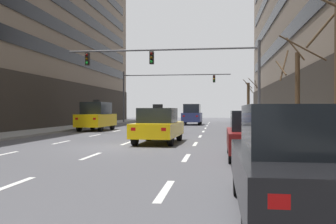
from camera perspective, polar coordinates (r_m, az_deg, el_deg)
ground_plane at (r=15.78m, az=-8.18°, el=-5.44°), size 120.00×120.00×0.00m
sidewalk_right at (r=15.65m, az=21.75°, el=-5.25°), size 3.10×80.00×0.14m
lane_stripe_l1_s3 at (r=14.35m, az=-24.29°, el=-6.02°), size 0.16×2.00×0.01m
lane_stripe_l1_s4 at (r=18.76m, az=-16.16°, el=-4.52°), size 0.16×2.00×0.01m
lane_stripe_l1_s5 at (r=23.41m, az=-11.21°, el=-3.56°), size 0.16×2.00×0.01m
lane_stripe_l1_s6 at (r=28.18m, az=-7.92°, el=-2.90°), size 0.16×2.00×0.01m
lane_stripe_l1_s7 at (r=33.02m, az=-5.59°, el=-2.43°), size 0.16×2.00×0.01m
lane_stripe_l1_s8 at (r=37.90m, az=-3.86°, el=-2.08°), size 0.16×2.00×0.01m
lane_stripe_l1_s9 at (r=42.81m, az=-2.52°, el=-1.80°), size 0.16×2.00×0.01m
lane_stripe_l1_s10 at (r=47.73m, az=-1.46°, el=-1.59°), size 0.16×2.00×0.01m
lane_stripe_l2_s2 at (r=8.44m, az=-23.41°, el=-10.47°), size 0.16×2.00×0.01m
lane_stripe_l2_s3 at (r=12.94m, az=-11.83°, el=-6.69°), size 0.16×2.00×0.01m
lane_stripe_l2_s4 at (r=17.70m, az=-6.41°, el=-4.80°), size 0.16×2.00×0.01m
lane_stripe_l2_s5 at (r=22.57m, az=-3.32°, el=-3.70°), size 0.16×2.00×0.01m
lane_stripe_l2_s6 at (r=27.49m, az=-1.34°, el=-2.98°), size 0.16×2.00×0.01m
lane_stripe_l2_s7 at (r=32.43m, az=0.04°, el=-2.48°), size 0.16×2.00×0.01m
lane_stripe_l2_s8 at (r=37.38m, az=1.06°, el=-2.11°), size 0.16×2.00×0.01m
lane_stripe_l2_s9 at (r=42.35m, az=1.83°, el=-1.83°), size 0.16×2.00×0.01m
lane_stripe_l2_s10 at (r=47.33m, az=2.45°, el=-1.60°), size 0.16×2.00×0.01m
lane_stripe_l3_s2 at (r=7.35m, az=-0.49°, el=-12.07°), size 0.16×2.00×0.01m
lane_stripe_l3_s3 at (r=12.25m, az=2.85°, el=-7.08°), size 0.16×2.00×0.01m
lane_stripe_l3_s4 at (r=17.21m, az=4.24°, el=-4.95°), size 0.16×2.00×0.01m
lane_stripe_l3_s5 at (r=22.18m, az=5.01°, el=-3.77°), size 0.16×2.00×0.01m
lane_stripe_l3_s6 at (r=27.17m, az=5.49°, el=-3.02°), size 0.16×2.00×0.01m
lane_stripe_l3_s7 at (r=32.16m, az=5.83°, el=-2.50°), size 0.16×2.00×0.01m
lane_stripe_l3_s8 at (r=37.15m, az=6.07°, el=-2.13°), size 0.16×2.00×0.01m
lane_stripe_l3_s9 at (r=42.15m, az=6.26°, el=-1.84°), size 0.16×2.00×0.01m
lane_stripe_l3_s10 at (r=47.14m, az=6.41°, el=-1.61°), size 0.16×2.00×0.01m
taxi_driving_0 at (r=28.80m, az=-11.02°, el=-0.68°), size 1.99×4.55×2.37m
car_driving_1 at (r=39.38m, az=3.76°, el=-0.40°), size 1.97×4.58×2.21m
taxi_driving_2 at (r=17.56m, az=-1.51°, el=-2.16°), size 2.02×4.52×1.85m
car_parked_0 at (r=5.69m, az=19.93°, el=-7.44°), size 1.86×4.41×1.65m
car_parked_1 at (r=12.31m, az=13.25°, el=-3.48°), size 1.79×4.18×1.56m
traffic_signal_0 at (r=24.33m, az=2.60°, el=7.22°), size 12.77×0.35×5.92m
traffic_signal_1 at (r=43.95m, az=-1.44°, el=4.18°), size 12.84×0.35×6.10m
street_tree_1 at (r=42.70m, az=12.37°, el=1.59°), size 1.76×1.77×5.00m
street_tree_3 at (r=17.09m, az=19.26°, el=3.04°), size 1.91×1.80×4.60m
pedestrian_0 at (r=32.47m, az=14.31°, el=-0.45°), size 0.50×0.30×1.74m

